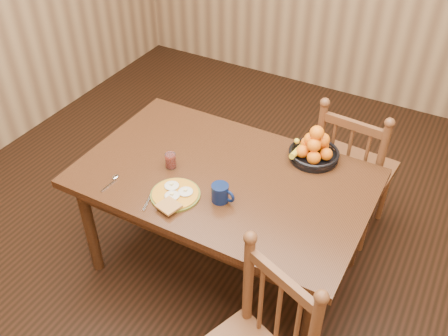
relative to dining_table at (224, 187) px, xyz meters
The scene contains 9 objects.
room 0.68m from the dining_table, ahead, with size 4.52×5.02×2.72m.
dining_table is the anchor object (origin of this frame).
chair_far 0.91m from the dining_table, 52.10° to the left, with size 0.49×0.47×1.02m.
breakfast_plate 0.32m from the dining_table, 116.74° to the right, with size 0.26×0.30×0.04m.
fork 0.43m from the dining_table, 123.82° to the right, with size 0.06×0.18×0.00m.
spoon 0.61m from the dining_table, 146.91° to the right, with size 0.04×0.16×0.01m.
coffee_mug 0.25m from the dining_table, 65.50° to the right, with size 0.13×0.09×0.10m.
juice_glass 0.33m from the dining_table, 164.58° to the right, with size 0.06×0.06×0.09m.
fruit_bowl 0.56m from the dining_table, 45.67° to the left, with size 0.29×0.29×0.22m.
Camera 1 is at (1.03, -1.86, 2.50)m, focal length 40.00 mm.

